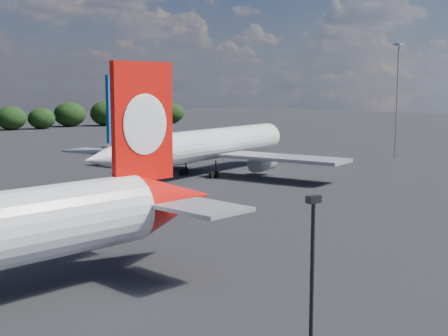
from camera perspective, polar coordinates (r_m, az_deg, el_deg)
china_southern_airliner at (r=96.59m, az=-2.06°, el=2.01°), size 45.14×43.44×15.30m
apron_lamp_post at (r=24.41m, az=8.00°, el=-12.50°), size 0.55×0.30×9.88m
floodlight_mast_near at (r=124.36m, az=15.59°, el=7.37°), size 1.60×1.60×21.89m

